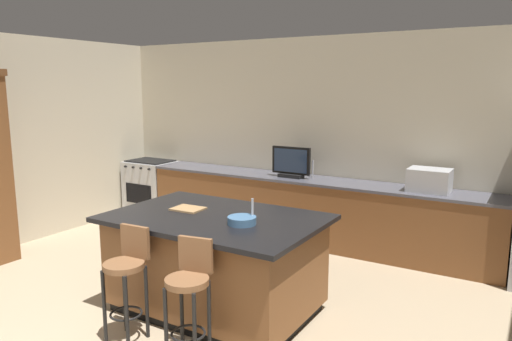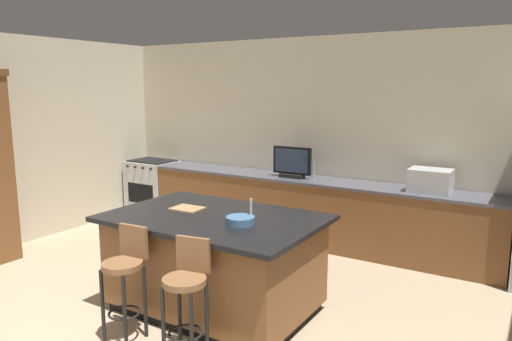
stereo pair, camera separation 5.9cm
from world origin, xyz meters
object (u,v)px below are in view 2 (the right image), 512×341
Objects in this scene: microwave at (430,181)px; tv_monitor at (292,163)px; cell_phone at (186,208)px; bar_stool_left at (125,273)px; fruit_bowl at (240,220)px; range_oven at (153,187)px; bar_stool_right at (187,290)px; cutting_board at (187,209)px; kitchen_island at (215,262)px.

microwave is 0.85× the size of tv_monitor.
cell_phone is at bearing -129.49° from microwave.
bar_stool_left is 3.82× the size of fruit_bowl.
bar_stool_right is (3.34, -3.13, 0.13)m from range_oven.
tv_monitor reaches higher than microwave.
tv_monitor is (2.65, -0.05, 0.64)m from range_oven.
fruit_bowl is at bearing -73.16° from tv_monitor.
bar_stool_right is 6.52× the size of cell_phone.
range_oven is 3.60× the size of fruit_bowl.
range_oven is at bearing 126.34° from bar_stool_right.
bar_stool_right is (0.66, 0.01, 0.00)m from bar_stool_left.
microwave is at bearing 51.11° from cutting_board.
bar_stool_left reaches higher than kitchen_island.
fruit_bowl is 1.70× the size of cell_phone.
fruit_bowl is (0.72, -2.36, -0.12)m from tv_monitor.
tv_monitor is 0.58× the size of bar_stool_left.
bar_stool_right is at bearing -43.14° from range_oven.
microwave is 1.88× the size of fruit_bowl.
bar_stool_right reaches higher than kitchen_island.
range_oven is (-3.01, 2.32, -0.02)m from kitchen_island.
tv_monitor is at bearing -1.10° from range_oven.
bar_stool_right is (0.34, -0.82, 0.11)m from kitchen_island.
bar_stool_left is at bearing -77.46° from cell_phone.
microwave is 3.20× the size of cell_phone.
microwave reaches higher than kitchen_island.
tv_monitor is at bearing 96.68° from cell_phone.
range_oven is at bearing 126.74° from bar_stool_left.
bar_stool_left is (-1.78, -3.14, -0.45)m from microwave.
cutting_board is at bearing -40.64° from range_oven.
tv_monitor is 0.57× the size of bar_stool_right.
bar_stool_left is 1.00× the size of bar_stool_right.
fruit_bowl is (-1.10, -2.42, -0.07)m from microwave.
range_oven is 1.64× the size of tv_monitor.
bar_stool_right is (-1.13, -3.13, -0.45)m from microwave.
fruit_bowl is at bearing -15.01° from kitchen_island.
bar_stool_right reaches higher than bar_stool_left.
fruit_bowl is (0.36, -0.10, 0.49)m from kitchen_island.
cutting_board is (0.03, -0.01, 0.01)m from cell_phone.
tv_monitor is 2.22m from cutting_board.
cutting_board is (-0.73, 0.15, -0.03)m from fruit_bowl.
microwave reaches higher than bar_stool_right.
range_oven is 6.14× the size of cell_phone.
cutting_board reaches higher than range_oven.
tv_monitor is (-0.35, 2.27, 0.62)m from kitchen_island.
bar_stool_left is (-0.32, -0.82, 0.11)m from kitchen_island.
kitchen_island is at bearing 164.99° from fruit_bowl.
tv_monitor is at bearing 89.68° from cutting_board.
kitchen_island is 3.79m from range_oven.
cutting_board is at bearing -90.32° from tv_monitor.
bar_stool_left reaches higher than cutting_board.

